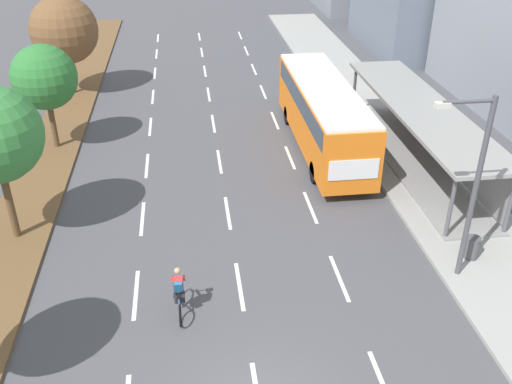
# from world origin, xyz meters

# --- Properties ---
(median_strip) EXTENTS (2.60, 52.00, 0.12)m
(median_strip) POSITION_xyz_m (-8.30, 20.00, 0.06)
(median_strip) COLOR brown
(median_strip) RESTS_ON ground
(sidewalk_right) EXTENTS (4.50, 52.00, 0.15)m
(sidewalk_right) POSITION_xyz_m (9.25, 20.00, 0.07)
(sidewalk_right) COLOR #9E9E99
(sidewalk_right) RESTS_ON ground
(lane_divider_left) EXTENTS (0.14, 45.93, 0.01)m
(lane_divider_left) POSITION_xyz_m (-3.50, 17.47, 0.00)
(lane_divider_left) COLOR white
(lane_divider_left) RESTS_ON ground
(lane_divider_center) EXTENTS (0.14, 45.93, 0.01)m
(lane_divider_center) POSITION_xyz_m (0.00, 17.47, 0.00)
(lane_divider_center) COLOR white
(lane_divider_center) RESTS_ON ground
(lane_divider_right) EXTENTS (0.14, 45.93, 0.01)m
(lane_divider_right) POSITION_xyz_m (3.50, 17.47, 0.00)
(lane_divider_right) COLOR white
(lane_divider_right) RESTS_ON ground
(bus_shelter) EXTENTS (2.90, 13.83, 2.86)m
(bus_shelter) POSITION_xyz_m (9.53, 13.59, 1.86)
(bus_shelter) COLOR gray
(bus_shelter) RESTS_ON sidewalk_right
(bus) EXTENTS (2.54, 11.29, 3.37)m
(bus) POSITION_xyz_m (5.25, 15.89, 2.07)
(bus) COLOR orange
(bus) RESTS_ON ground
(cyclist) EXTENTS (0.46, 1.82, 1.71)m
(cyclist) POSITION_xyz_m (-2.02, 4.32, 0.79)
(cyclist) COLOR black
(cyclist) RESTS_ON ground
(median_tree_third) EXTENTS (3.14, 3.14, 5.20)m
(median_tree_third) POSITION_xyz_m (-8.12, 17.64, 3.73)
(median_tree_third) COLOR brown
(median_tree_third) RESTS_ON median_strip
(median_tree_fourth) EXTENTS (4.05, 4.05, 5.93)m
(median_tree_fourth) POSITION_xyz_m (-8.46, 25.85, 4.02)
(median_tree_fourth) COLOR brown
(median_tree_fourth) RESTS_ON median_strip
(streetlight) EXTENTS (1.91, 0.24, 6.50)m
(streetlight) POSITION_xyz_m (7.42, 4.99, 3.89)
(streetlight) COLOR #4C4C51
(streetlight) RESTS_ON sidewalk_right
(trash_bin) EXTENTS (0.52, 0.52, 0.85)m
(trash_bin) POSITION_xyz_m (8.45, 5.81, 0.57)
(trash_bin) COLOR #4C4C51
(trash_bin) RESTS_ON sidewalk_right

